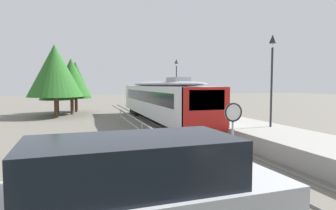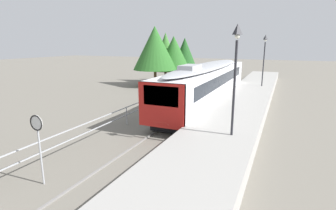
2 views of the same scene
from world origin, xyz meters
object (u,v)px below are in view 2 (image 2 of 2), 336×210
Objects in this scene: platform_lamp_mid_platform at (236,59)px; speed_limit_sign at (38,132)px; platform_lamp_far_end at (265,51)px; commuter_train at (208,81)px.

speed_limit_sign is (-6.06, -6.16, -2.50)m from platform_lamp_mid_platform.
platform_lamp_far_end is 1.91× the size of speed_limit_sign.
commuter_train is 3.62× the size of platform_lamp_mid_platform.
platform_lamp_mid_platform is (4.00, -9.77, 2.48)m from commuter_train.
platform_lamp_far_end reaches higher than speed_limit_sign.
speed_limit_sign is (-6.06, -23.19, -2.50)m from platform_lamp_far_end.
commuter_train is at bearing -118.88° from platform_lamp_far_end.
commuter_train is 10.84m from platform_lamp_mid_platform.
platform_lamp_far_end is at bearing 75.35° from speed_limit_sign.
commuter_train is 16.07m from speed_limit_sign.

